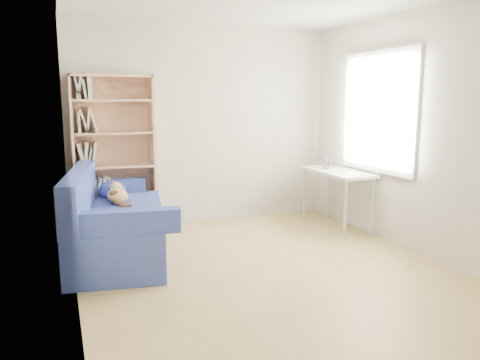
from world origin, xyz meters
name	(u,v)px	position (x,y,z in m)	size (l,w,h in m)	color
ground	(265,269)	(0.00, 0.00, 0.00)	(4.00, 4.00, 0.00)	#AC8C4D
room_shell	(275,101)	(0.10, 0.03, 1.64)	(3.54, 4.04, 2.62)	silver
sofa	(113,223)	(-1.33, 0.98, 0.35)	(1.19, 2.04, 0.94)	navy
bookshelf	(115,162)	(-1.19, 1.83, 0.89)	(0.97, 0.30, 1.93)	tan
desk	(337,177)	(1.48, 1.06, 0.66)	(0.49, 1.08, 0.75)	white
pen_cup	(326,164)	(1.43, 1.24, 0.81)	(0.09, 0.09, 0.17)	white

